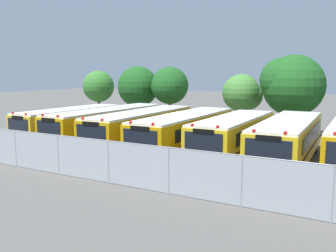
{
  "coord_description": "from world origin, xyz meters",
  "views": [
    {
      "loc": [
        10.49,
        -21.42,
        5.09
      ],
      "look_at": [
        -1.34,
        0.0,
        1.6
      ],
      "focal_mm": 39.2,
      "sensor_mm": 36.0,
      "label": 1
    }
  ],
  "objects_px": {
    "tree_2": "(168,86)",
    "tree_4": "(290,84)",
    "school_bus_3": "(186,131)",
    "school_bus_5": "(288,139)",
    "tree_1": "(139,86)",
    "school_bus_0": "(71,122)",
    "tree_3": "(243,94)",
    "school_bus_1": "(108,124)",
    "school_bus_4": "(234,135)",
    "school_bus_2": "(142,127)",
    "tree_0": "(98,86)"
  },
  "relations": [
    {
      "from": "school_bus_2",
      "to": "school_bus_4",
      "type": "height_order",
      "value": "school_bus_2"
    },
    {
      "from": "school_bus_2",
      "to": "school_bus_4",
      "type": "distance_m",
      "value": 6.68
    },
    {
      "from": "school_bus_5",
      "to": "tree_0",
      "type": "height_order",
      "value": "tree_0"
    },
    {
      "from": "tree_2",
      "to": "tree_4",
      "type": "distance_m",
      "value": 11.19
    },
    {
      "from": "school_bus_3",
      "to": "tree_0",
      "type": "distance_m",
      "value": 19.02
    },
    {
      "from": "school_bus_2",
      "to": "school_bus_3",
      "type": "distance_m",
      "value": 3.4
    },
    {
      "from": "school_bus_1",
      "to": "tree_0",
      "type": "xyz_separation_m",
      "value": [
        -9.23,
        10.05,
        2.39
      ]
    },
    {
      "from": "tree_1",
      "to": "tree_2",
      "type": "bearing_deg",
      "value": -5.16
    },
    {
      "from": "tree_3",
      "to": "tree_4",
      "type": "distance_m",
      "value": 4.58
    },
    {
      "from": "school_bus_3",
      "to": "school_bus_1",
      "type": "bearing_deg",
      "value": -2.54
    },
    {
      "from": "school_bus_1",
      "to": "tree_1",
      "type": "xyz_separation_m",
      "value": [
        -3.45,
        9.42,
        2.49
      ]
    },
    {
      "from": "school_bus_3",
      "to": "tree_2",
      "type": "bearing_deg",
      "value": -55.62
    },
    {
      "from": "tree_2",
      "to": "tree_3",
      "type": "distance_m",
      "value": 7.09
    },
    {
      "from": "school_bus_2",
      "to": "tree_4",
      "type": "relative_size",
      "value": 1.7
    },
    {
      "from": "school_bus_1",
      "to": "tree_4",
      "type": "height_order",
      "value": "tree_4"
    },
    {
      "from": "school_bus_4",
      "to": "tree_2",
      "type": "relative_size",
      "value": 1.72
    },
    {
      "from": "school_bus_2",
      "to": "school_bus_5",
      "type": "relative_size",
      "value": 1.02
    },
    {
      "from": "tree_1",
      "to": "tree_3",
      "type": "height_order",
      "value": "tree_1"
    },
    {
      "from": "school_bus_4",
      "to": "tree_4",
      "type": "distance_m",
      "value": 10.07
    },
    {
      "from": "tree_4",
      "to": "tree_2",
      "type": "bearing_deg",
      "value": -178.47
    },
    {
      "from": "tree_2",
      "to": "tree_3",
      "type": "bearing_deg",
      "value": 12.73
    },
    {
      "from": "school_bus_5",
      "to": "tree_2",
      "type": "xyz_separation_m",
      "value": [
        -13.0,
        9.36,
        2.55
      ]
    },
    {
      "from": "school_bus_0",
      "to": "tree_2",
      "type": "distance_m",
      "value": 10.47
    },
    {
      "from": "school_bus_3",
      "to": "tree_0",
      "type": "bearing_deg",
      "value": -33.43
    },
    {
      "from": "school_bus_3",
      "to": "school_bus_5",
      "type": "xyz_separation_m",
      "value": [
        6.53,
        -0.01,
        0.01
      ]
    },
    {
      "from": "school_bus_2",
      "to": "tree_2",
      "type": "distance_m",
      "value": 10.2
    },
    {
      "from": "school_bus_1",
      "to": "tree_2",
      "type": "height_order",
      "value": "tree_2"
    },
    {
      "from": "school_bus_2",
      "to": "tree_3",
      "type": "relative_size",
      "value": 2.21
    },
    {
      "from": "tree_0",
      "to": "tree_4",
      "type": "height_order",
      "value": "tree_4"
    },
    {
      "from": "school_bus_0",
      "to": "school_bus_3",
      "type": "distance_m",
      "value": 9.93
    },
    {
      "from": "school_bus_4",
      "to": "tree_2",
      "type": "height_order",
      "value": "tree_2"
    },
    {
      "from": "school_bus_1",
      "to": "tree_1",
      "type": "distance_m",
      "value": 10.33
    },
    {
      "from": "tree_1",
      "to": "school_bus_4",
      "type": "bearing_deg",
      "value": -35.7
    },
    {
      "from": "tree_3",
      "to": "school_bus_3",
      "type": "bearing_deg",
      "value": -92.17
    },
    {
      "from": "school_bus_3",
      "to": "tree_0",
      "type": "height_order",
      "value": "tree_0"
    },
    {
      "from": "school_bus_4",
      "to": "school_bus_5",
      "type": "bearing_deg",
      "value": 177.55
    },
    {
      "from": "school_bus_1",
      "to": "school_bus_2",
      "type": "xyz_separation_m",
      "value": [
        3.17,
        -0.29,
        -0.01
      ]
    },
    {
      "from": "tree_2",
      "to": "tree_3",
      "type": "height_order",
      "value": "tree_2"
    },
    {
      "from": "school_bus_0",
      "to": "tree_2",
      "type": "xyz_separation_m",
      "value": [
        3.46,
        9.53,
        2.6
      ]
    },
    {
      "from": "school_bus_5",
      "to": "tree_4",
      "type": "bearing_deg",
      "value": -80.79
    },
    {
      "from": "school_bus_4",
      "to": "tree_4",
      "type": "bearing_deg",
      "value": -98.77
    },
    {
      "from": "school_bus_1",
      "to": "tree_0",
      "type": "bearing_deg",
      "value": -46.33
    },
    {
      "from": "school_bus_2",
      "to": "tree_2",
      "type": "bearing_deg",
      "value": -73.03
    },
    {
      "from": "tree_4",
      "to": "school_bus_5",
      "type": "bearing_deg",
      "value": -79.34
    },
    {
      "from": "school_bus_5",
      "to": "school_bus_1",
      "type": "bearing_deg",
      "value": -2.62
    },
    {
      "from": "school_bus_0",
      "to": "school_bus_4",
      "type": "distance_m",
      "value": 13.21
    },
    {
      "from": "tree_1",
      "to": "tree_2",
      "type": "height_order",
      "value": "tree_1"
    },
    {
      "from": "school_bus_0",
      "to": "school_bus_1",
      "type": "bearing_deg",
      "value": -171.74
    },
    {
      "from": "school_bus_4",
      "to": "tree_0",
      "type": "relative_size",
      "value": 1.83
    },
    {
      "from": "tree_1",
      "to": "tree_4",
      "type": "relative_size",
      "value": 0.88
    }
  ]
}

